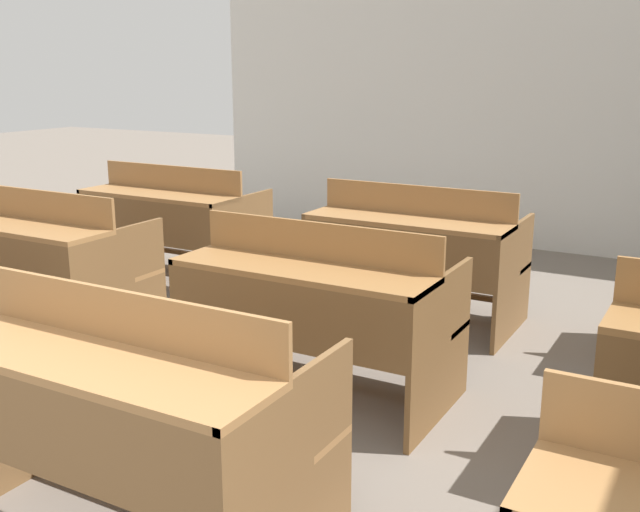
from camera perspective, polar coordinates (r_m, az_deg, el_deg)
name	(u,v)px	position (r m, az deg, el deg)	size (l,w,h in m)	color
wall_back	(513,97)	(7.31, 14.49, 11.64)	(6.33, 0.06, 2.82)	silver
bench_front_center	(130,409)	(2.83, -14.26, -11.21)	(1.34, 0.79, 0.93)	brown
bench_second_left	(39,257)	(5.16, -20.65, -0.06)	(1.34, 0.79, 0.93)	brown
bench_second_center	(317,306)	(3.84, -0.25, -3.86)	(1.34, 0.79, 0.93)	brown
bench_third_left	(172,220)	(6.09, -11.18, 2.68)	(1.34, 0.79, 0.93)	brown
bench_third_center	(415,251)	(5.02, 7.23, 0.39)	(1.34, 0.79, 0.93)	brown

